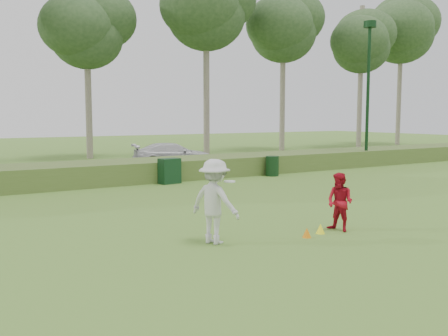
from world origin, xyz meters
TOP-DOWN VIEW (x-y plane):
  - ground at (0.00, 0.00)m, footprint 120.00×120.00m
  - reed_strip at (0.00, 12.00)m, footprint 80.00×3.00m
  - park_road at (0.00, 17.00)m, footprint 80.00×6.00m
  - lamp_post at (14.00, 11.00)m, footprint 0.70×0.70m
  - tree_4 at (2.00, 24.50)m, footprint 6.24×6.24m
  - tree_5 at (10.00, 22.50)m, footprint 7.28×7.28m
  - tree_6 at (18.00, 23.80)m, footprint 7.02×7.02m
  - tree_7 at (26.00, 22.80)m, footprint 6.50×6.50m
  - tree_8 at (33.00, 24.20)m, footprint 8.06×8.06m
  - player_white at (-2.35, 0.62)m, footprint 1.16×1.43m
  - player_red at (0.95, -0.01)m, footprint 0.68×0.81m
  - cone_orange at (-0.21, -0.10)m, footprint 0.22×0.22m
  - cone_yellow at (0.35, 0.03)m, footprint 0.23×0.23m
  - utility_cabinet at (1.14, 10.27)m, footprint 0.94×0.66m
  - trash_bin at (6.56, 10.13)m, footprint 0.81×0.81m
  - car_right at (4.26, 16.30)m, footprint 4.84×2.93m

SIDE VIEW (x-z plane):
  - ground at x=0.00m, z-range 0.00..0.00m
  - park_road at x=0.00m, z-range 0.00..0.06m
  - cone_orange at x=-0.21m, z-range 0.00..0.24m
  - cone_yellow at x=0.35m, z-range 0.00..0.25m
  - reed_strip at x=0.00m, z-range 0.00..0.90m
  - trash_bin at x=6.56m, z-range 0.00..0.96m
  - utility_cabinet at x=1.14m, z-range 0.00..1.09m
  - car_right at x=4.26m, z-range 0.06..1.37m
  - player_red at x=0.95m, z-range 0.00..1.48m
  - player_white at x=-2.35m, z-range 0.00..1.94m
  - lamp_post at x=14.00m, z-range 1.51..9.68m
  - tree_4 at x=2.00m, z-range 2.84..14.34m
  - tree_7 at x=26.00m, z-range 3.09..15.59m
  - tree_6 at x=18.00m, z-range 3.35..16.85m
  - tree_5 at x=10.00m, z-range 3.47..17.47m
  - tree_8 at x=33.00m, z-range 3.73..18.73m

